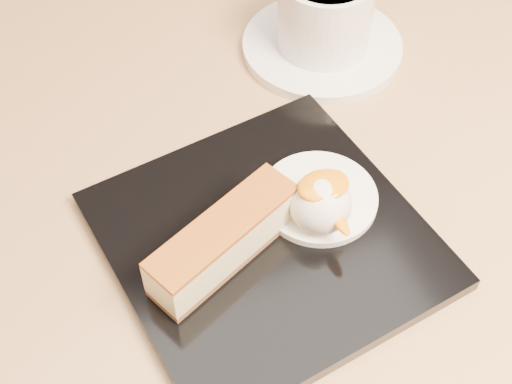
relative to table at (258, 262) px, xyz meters
name	(u,v)px	position (x,y,z in m)	size (l,w,h in m)	color
table	(258,262)	(0.00, 0.00, 0.00)	(0.80, 0.80, 0.72)	black
dessert_plate	(266,240)	(-0.03, -0.08, 0.16)	(0.22, 0.22, 0.01)	black
cheesecake	(224,240)	(-0.06, -0.09, 0.19)	(0.12, 0.08, 0.04)	brown
cream_smear	(319,197)	(0.02, -0.07, 0.17)	(0.09, 0.09, 0.01)	white
ice_cream_scoop	(320,204)	(0.01, -0.09, 0.19)	(0.05, 0.05, 0.05)	white
mango_sauce	(324,186)	(0.01, -0.08, 0.21)	(0.04, 0.03, 0.01)	orange
mint_sprig	(271,183)	(-0.01, -0.04, 0.17)	(0.03, 0.02, 0.00)	#2B7C28
saucer	(322,46)	(0.11, 0.10, 0.16)	(0.15, 0.15, 0.01)	white
coffee_cup	(327,9)	(0.11, 0.10, 0.20)	(0.11, 0.09, 0.07)	white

